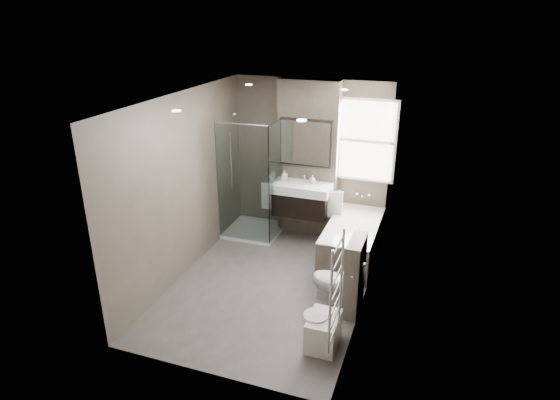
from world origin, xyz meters
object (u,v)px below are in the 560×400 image
at_px(vanity, 301,199).
at_px(bathtub, 352,239).
at_px(toilet, 335,283).
at_px(bidet, 323,331).

xyz_separation_m(vanity, bathtub, (0.92, -0.33, -0.43)).
bearing_deg(bathtub, toilet, -88.10).
xyz_separation_m(vanity, bidet, (1.01, -2.48, -0.54)).
bearing_deg(toilet, bathtub, -160.82).
bearing_deg(bathtub, vanity, 160.63).
xyz_separation_m(bathtub, toilet, (0.05, -1.36, 0.02)).
distance_m(bathtub, toilet, 1.36).
bearing_deg(toilet, vanity, -132.73).
bearing_deg(bidet, bathtub, 92.38).
bearing_deg(toilet, bidet, 20.46).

